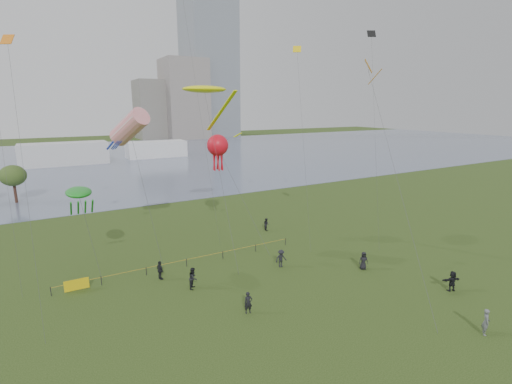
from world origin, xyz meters
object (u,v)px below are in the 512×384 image
kite_octopus (218,146)px  fence (123,275)px  kite_flyer (486,322)px  kite_stingray (205,90)px

kite_octopus → fence: bearing=-149.5°
fence → kite_flyer: (20.62, -21.30, 0.41)m
kite_stingray → kite_octopus: bearing=-29.6°
kite_flyer → kite_stingray: kite_stingray is taller
kite_stingray → kite_octopus: size_ratio=1.43×
kite_octopus → kite_stingray: bearing=163.4°
kite_flyer → kite_octopus: size_ratio=0.15×
fence → kite_stingray: bearing=28.6°
kite_flyer → kite_stingray: bearing=69.1°
fence → kite_octopus: kite_octopus is taller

